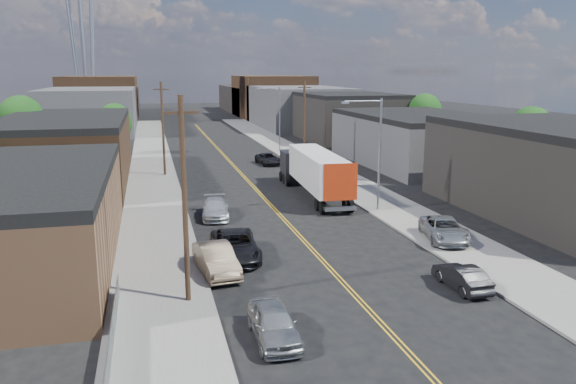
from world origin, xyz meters
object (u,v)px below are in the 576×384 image
car_left_b (216,260)px  car_left_c (235,246)px  car_ahead_truck (268,159)px  semi_truck (312,170)px  car_right_lot_c (310,162)px  car_right_lot_a (444,229)px  car_left_a (274,323)px  car_left_d (215,209)px  car_right_oncoming (462,277)px

car_left_b → car_left_c: 2.69m
car_ahead_truck → semi_truck: bearing=-94.9°
car_right_lot_c → car_right_lot_a: bearing=-77.4°
car_left_a → semi_truck: bearing=70.6°
car_right_lot_c → car_ahead_truck: 5.82m
car_right_lot_c → car_left_d: bearing=-112.7°
car_left_a → car_ahead_truck: 45.48m
car_right_lot_a → car_left_c: bearing=-166.3°
car_left_a → car_right_lot_c: bearing=72.0°
semi_truck → car_ahead_truck: semi_truck is taller
semi_truck → car_right_lot_c: (3.70, 13.55, -1.50)m
car_left_a → car_left_d: bearing=90.1°
car_left_d → car_right_lot_c: 23.58m
car_right_lot_a → car_ahead_truck: car_right_lot_a is taller
car_left_a → car_left_c: car_left_c is taller
car_left_a → car_right_oncoming: size_ratio=1.12×
car_left_c → car_right_lot_a: bearing=2.4°
car_right_oncoming → semi_truck: bearing=-87.8°
car_right_lot_a → car_left_b: bearing=-157.8°
car_left_a → car_right_oncoming: (10.66, 3.19, -0.10)m
car_right_oncoming → car_left_d: bearing=-59.4°
semi_truck → car_right_oncoming: (1.16, -23.55, -1.70)m
semi_truck → car_right_oncoming: semi_truck is taller
car_left_a → car_right_lot_a: car_right_lot_a is taller
car_left_a → car_right_lot_a: (13.88, 10.76, 0.13)m
semi_truck → car_left_b: size_ratio=3.19×
car_right_oncoming → car_ahead_truck: size_ratio=0.81×
car_left_d → car_right_lot_a: size_ratio=0.94×
car_left_b → car_right_lot_a: car_left_b is taller
semi_truck → car_left_d: size_ratio=3.23×
car_left_c → car_right_lot_a: size_ratio=1.11×
car_ahead_truck → car_left_b: bearing=-112.2°
car_right_lot_a → car_ahead_truck: (-4.67, 33.78, -0.21)m
car_left_c → car_right_oncoming: (10.66, -7.56, -0.17)m
car_left_a → car_right_oncoming: bearing=16.8°
semi_truck → car_left_a: 28.43m
car_left_d → car_right_oncoming: car_left_d is taller
car_right_lot_a → car_left_a: bearing=-128.5°
car_right_lot_a → car_left_d: bearing=157.9°
car_left_c → car_left_d: 10.00m
car_left_d → car_right_lot_a: (13.88, -10.00, 0.17)m
car_right_oncoming → car_left_b: bearing=-24.2°
semi_truck → car_right_lot_c: semi_truck is taller
car_left_c → car_left_d: (0.00, 10.00, -0.10)m
semi_truck → car_right_lot_c: size_ratio=3.85×
car_left_b → car_left_a: bearing=-87.6°
car_left_c → car_right_oncoming: car_left_c is taller
car_left_a → car_right_oncoming: car_left_a is taller
car_left_b → car_right_oncoming: car_left_b is taller
car_left_a → car_left_b: (-1.40, 8.46, 0.07)m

